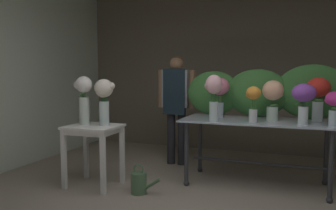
{
  "coord_description": "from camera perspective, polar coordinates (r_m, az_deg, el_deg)",
  "views": [
    {
      "loc": [
        0.83,
        -2.43,
        1.36
      ],
      "look_at": [
        -0.58,
        1.32,
        0.99
      ],
      "focal_mm": 36.54,
      "sensor_mm": 36.0,
      "label": 1
    }
  ],
  "objects": [
    {
      "name": "florist",
      "position": [
        5.05,
        1.4,
        1.09
      ],
      "size": [
        0.57,
        0.24,
        1.61
      ],
      "color": "#232328",
      "rests_on": "ground"
    },
    {
      "name": "vase_violet_hydrangea",
      "position": [
        3.99,
        21.67,
        1.2
      ],
      "size": [
        0.25,
        0.25,
        0.45
      ],
      "color": "silver",
      "rests_on": "display_table_glass"
    },
    {
      "name": "vase_scarlet_carnations",
      "position": [
        4.32,
        23.72,
        1.85
      ],
      "size": [
        0.29,
        0.26,
        0.51
      ],
      "color": "silver",
      "rests_on": "display_table_glass"
    },
    {
      "name": "display_table_glass",
      "position": [
        4.25,
        14.65,
        -4.18
      ],
      "size": [
        1.78,
        0.83,
        0.81
      ],
      "color": "silver",
      "rests_on": "ground"
    },
    {
      "name": "vase_magenta_roses",
      "position": [
        3.96,
        25.98,
        0.01
      ],
      "size": [
        0.2,
        0.18,
        0.37
      ],
      "color": "silver",
      "rests_on": "display_table_glass"
    },
    {
      "name": "vase_sunset_freesia",
      "position": [
        4.0,
        13.99,
        0.82
      ],
      "size": [
        0.17,
        0.17,
        0.41
      ],
      "color": "silver",
      "rests_on": "display_table_glass"
    },
    {
      "name": "vase_cream_lisianthus_tall",
      "position": [
        4.12,
        -10.61,
        1.36
      ],
      "size": [
        0.26,
        0.22,
        0.55
      ],
      "color": "silver",
      "rests_on": "side_table_white"
    },
    {
      "name": "wall_back",
      "position": [
        6.05,
        12.79,
        5.86
      ],
      "size": [
        5.91,
        0.12,
        2.86
      ],
      "primitive_type": "cube",
      "color": "#706656",
      "rests_on": "ground"
    },
    {
      "name": "vase_white_roses_tall",
      "position": [
        4.21,
        -13.91,
        1.3
      ],
      "size": [
        0.23,
        0.2,
        0.59
      ],
      "color": "silver",
      "rests_on": "side_table_white"
    },
    {
      "name": "vase_peach_anemones",
      "position": [
        4.18,
        17.1,
        1.48
      ],
      "size": [
        0.24,
        0.24,
        0.48
      ],
      "color": "silver",
      "rests_on": "display_table_glass"
    },
    {
      "name": "vase_blush_snapdragons",
      "position": [
        3.98,
        7.61,
        2.1
      ],
      "size": [
        0.21,
        0.2,
        0.54
      ],
      "color": "silver",
      "rests_on": "display_table_glass"
    },
    {
      "name": "vase_rosy_ranunculus",
      "position": [
        4.35,
        8.64,
        2.39
      ],
      "size": [
        0.24,
        0.24,
        0.5
      ],
      "color": "silver",
      "rests_on": "display_table_glass"
    },
    {
      "name": "wall_left",
      "position": [
        5.66,
        -21.46,
        5.67
      ],
      "size": [
        0.12,
        3.69,
        2.86
      ],
      "primitive_type": "cube",
      "color": "silver",
      "rests_on": "ground"
    },
    {
      "name": "watering_can",
      "position": [
        3.98,
        -4.84,
        -12.76
      ],
      "size": [
        0.35,
        0.18,
        0.34
      ],
      "color": "#4C704C",
      "rests_on": "ground"
    },
    {
      "name": "ground_plane",
      "position": [
        4.5,
        9.23,
        -12.33
      ],
      "size": [
        7.85,
        7.85,
        0.0
      ],
      "primitive_type": "plane",
      "color": "gray"
    },
    {
      "name": "foliage_backdrop",
      "position": [
        4.49,
        15.72,
        1.99
      ],
      "size": [
        2.0,
        0.28,
        0.66
      ],
      "color": "#387033",
      "rests_on": "display_table_glass"
    },
    {
      "name": "side_table_white",
      "position": [
        4.2,
        -12.33,
        -4.94
      ],
      "size": [
        0.61,
        0.53,
        0.74
      ],
      "color": "white",
      "rests_on": "ground"
    }
  ]
}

